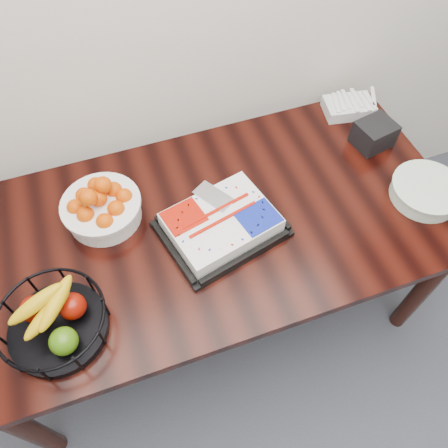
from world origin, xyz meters
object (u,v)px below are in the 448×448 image
object	(u,v)px
cake_tray	(221,224)
plate_stack	(426,191)
napkin_box	(374,134)
tangerine_bowl	(101,204)
fruit_basket	(53,321)
table	(212,234)

from	to	relation	value
cake_tray	plate_stack	world-z (taller)	cake_tray
plate_stack	napkin_box	size ratio (longest dim) A/B	1.81
napkin_box	tangerine_bowl	bearing A→B (deg)	-179.83
cake_tray	plate_stack	distance (m)	0.77
tangerine_bowl	fruit_basket	world-z (taller)	tangerine_bowl
cake_tray	fruit_basket	xyz separation A→B (m)	(-0.59, -0.18, 0.03)
table	cake_tray	bearing A→B (deg)	-65.60
tangerine_bowl	fruit_basket	size ratio (longest dim) A/B	0.88
cake_tray	tangerine_bowl	distance (m)	0.42
table	fruit_basket	distance (m)	0.63
plate_stack	tangerine_bowl	bearing A→B (deg)	164.97
tangerine_bowl	napkin_box	size ratio (longest dim) A/B	1.95
napkin_box	fruit_basket	bearing A→B (deg)	-163.79
table	cake_tray	distance (m)	0.14
table	plate_stack	size ratio (longest dim) A/B	6.91
cake_tray	napkin_box	distance (m)	0.75
cake_tray	tangerine_bowl	world-z (taller)	tangerine_bowl
tangerine_bowl	fruit_basket	bearing A→B (deg)	-119.34
plate_stack	napkin_box	xyz separation A→B (m)	(-0.04, 0.31, 0.02)
table	fruit_basket	world-z (taller)	fruit_basket
fruit_basket	napkin_box	bearing A→B (deg)	16.21
tangerine_bowl	fruit_basket	xyz separation A→B (m)	(-0.21, -0.38, -0.01)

